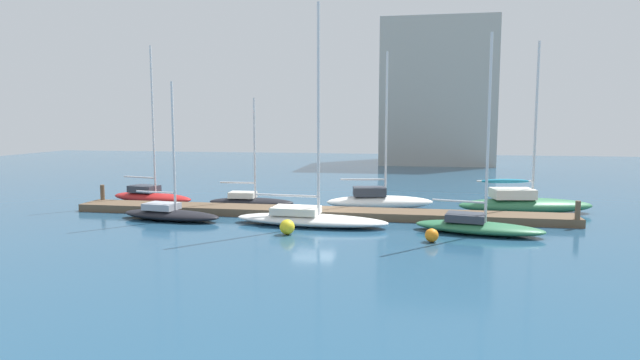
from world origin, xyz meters
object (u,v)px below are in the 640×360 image
sailboat_0 (151,195)px  sailboat_2 (250,200)px  sailboat_1 (170,213)px  sailboat_3 (309,217)px  sailboat_5 (477,225)px  harbor_building_distant (436,94)px  sailboat_6 (524,203)px  sailboat_4 (379,200)px  mooring_buoy_orange (432,235)px  mooring_buoy_yellow (287,227)px

sailboat_0 → sailboat_2: size_ratio=1.50×
sailboat_1 → sailboat_3: 8.38m
sailboat_1 → sailboat_5: size_ratio=0.79×
sailboat_3 → sailboat_5: (8.97, -0.53, -0.01)m
sailboat_3 → harbor_building_distant: (8.28, 45.41, 8.77)m
sailboat_6 → harbor_building_distant: bearing=86.2°
sailboat_2 → sailboat_5: sailboat_5 is taller
sailboat_4 → sailboat_0: bearing=170.4°
sailboat_0 → sailboat_1: (4.29, -5.89, -0.11)m
sailboat_0 → mooring_buoy_orange: bearing=-12.5°
sailboat_2 → sailboat_3: 7.64m
sailboat_2 → sailboat_3: (5.21, -5.59, 0.05)m
sailboat_5 → sailboat_6: (3.56, 6.84, 0.17)m
sailboat_3 → sailboat_5: bearing=0.4°
sailboat_2 → sailboat_0: bearing=174.5°
sailboat_3 → sailboat_4: 7.12m
sailboat_4 → mooring_buoy_orange: 9.70m
sailboat_2 → sailboat_4: sailboat_4 is taller
mooring_buoy_orange → sailboat_2: bearing=144.2°
mooring_buoy_orange → sailboat_1: bearing=168.5°
sailboat_1 → sailboat_5: sailboat_5 is taller
sailboat_2 → mooring_buoy_yellow: sailboat_2 is taller
harbor_building_distant → sailboat_1: bearing=-110.2°
sailboat_5 → harbor_building_distant: size_ratio=0.55×
sailboat_2 → mooring_buoy_yellow: 9.29m
sailboat_4 → mooring_buoy_yellow: (-4.07, -8.75, -0.21)m
sailboat_5 → sailboat_1: bearing=-170.0°
sailboat_5 → mooring_buoy_yellow: (-9.63, -1.97, -0.08)m
mooring_buoy_yellow → sailboat_4: bearing=65.0°
sailboat_2 → harbor_building_distant: bearing=69.1°
sailboat_6 → sailboat_0: bearing=170.6°
sailboat_3 → mooring_buoy_orange: 7.22m
sailboat_0 → sailboat_4: 16.09m
sailboat_2 → sailboat_1: bearing=-122.3°
sailboat_3 → sailboat_4: size_ratio=1.18×
sailboat_6 → mooring_buoy_yellow: sailboat_6 is taller
sailboat_3 → mooring_buoy_orange: sailboat_3 is taller
sailboat_2 → sailboat_5: bearing=-25.5°
sailboat_0 → sailboat_3: (12.67, -6.02, -0.06)m
sailboat_1 → sailboat_6: size_ratio=0.75×
sailboat_1 → sailboat_4: sailboat_4 is taller
sailboat_0 → harbor_building_distant: 45.46m
harbor_building_distant → sailboat_4: bearing=-97.1°
sailboat_0 → sailboat_2: (7.46, -0.43, -0.11)m
sailboat_2 → sailboat_4: bearing=2.2°
sailboat_2 → sailboat_6: (17.74, 0.72, 0.21)m
sailboat_1 → sailboat_6: (20.92, 6.18, 0.21)m
sailboat_1 → sailboat_5: (17.35, -0.66, 0.04)m
sailboat_1 → mooring_buoy_orange: 15.30m
harbor_building_distant → sailboat_3: bearing=-100.3°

